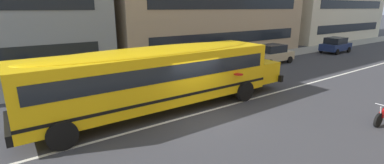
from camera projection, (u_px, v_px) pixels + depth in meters
The scene contains 6 objects.
ground_plane at pixel (197, 114), 12.36m from camera, with size 400.00×400.00×0.00m, color #38383D.
sidewalk_far at pixel (128, 77), 18.90m from camera, with size 120.00×3.00×0.01m, color gray.
lane_centreline at pixel (197, 114), 12.36m from camera, with size 110.00×0.16×0.01m, color silver.
school_bus at pixel (162, 73), 12.41m from camera, with size 13.53×3.21×3.02m.
parked_car_dark_blue_beside_sign at pixel (336, 45), 28.88m from camera, with size 3.95×1.98×1.64m.
parked_car_beige_near_corner at pixel (272, 54), 23.36m from camera, with size 3.92×1.92×1.64m.
Camera 1 is at (-6.81, -9.29, 4.74)m, focal length 25.09 mm.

